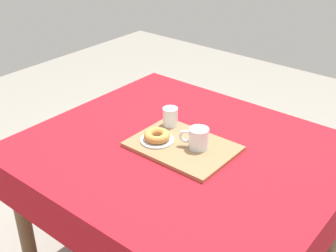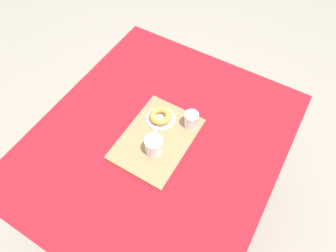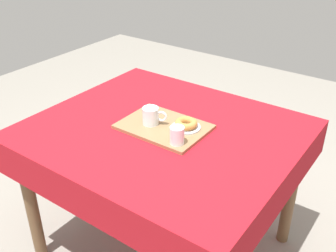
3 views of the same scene
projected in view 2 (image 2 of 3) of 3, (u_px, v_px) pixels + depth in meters
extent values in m
plane|color=gray|center=(161.00, 199.00, 2.00)|extent=(6.00, 6.00, 0.00)
cube|color=#A8141E|center=(157.00, 142.00, 1.38)|extent=(1.22, 1.07, 0.04)
cube|color=#A8141E|center=(73.00, 107.00, 1.60)|extent=(1.22, 0.01, 0.14)
cube|color=#A8141E|center=(262.00, 206.00, 1.30)|extent=(1.22, 0.01, 0.14)
cube|color=#A8141E|center=(213.00, 72.00, 1.74)|extent=(0.01, 1.07, 0.14)
cylinder|color=brown|center=(144.00, 87.00, 2.07)|extent=(0.06, 0.06, 0.73)
cylinder|color=brown|center=(36.00, 216.00, 1.57)|extent=(0.06, 0.06, 0.73)
cylinder|color=brown|center=(266.00, 143.00, 1.82)|extent=(0.06, 0.06, 0.73)
cube|color=olive|center=(157.00, 139.00, 1.35)|extent=(0.40, 0.29, 0.02)
cylinder|color=white|center=(154.00, 146.00, 1.28)|extent=(0.08, 0.08, 0.08)
cylinder|color=#B27523|center=(154.00, 146.00, 1.28)|extent=(0.07, 0.07, 0.06)
torus|color=white|center=(155.00, 135.00, 1.30)|extent=(0.05, 0.03, 0.05)
cylinder|color=white|center=(191.00, 120.00, 1.35)|extent=(0.06, 0.06, 0.08)
cylinder|color=silver|center=(191.00, 121.00, 1.36)|extent=(0.05, 0.05, 0.05)
cylinder|color=silver|center=(161.00, 118.00, 1.40)|extent=(0.14, 0.14, 0.01)
torus|color=#BC7F3D|center=(161.00, 116.00, 1.39)|extent=(0.11, 0.11, 0.03)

